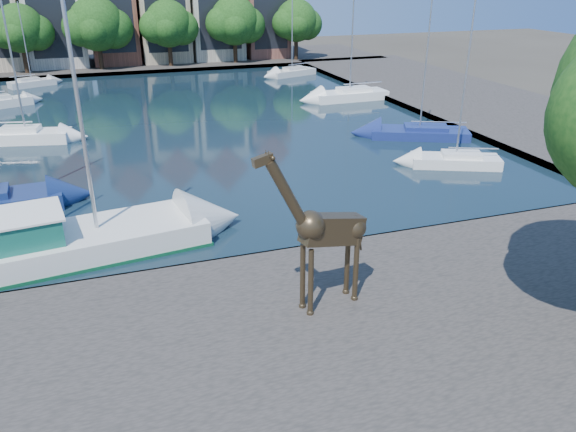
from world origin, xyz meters
name	(u,v)px	position (x,y,z in m)	size (l,w,h in m)	color
ground	(297,257)	(0.00, 0.00, 0.00)	(160.00, 160.00, 0.00)	#38332B
water_basin	(194,122)	(0.00, 24.00, 0.04)	(38.00, 50.00, 0.08)	black
near_quay	(373,349)	(0.00, -7.00, 0.25)	(50.00, 14.00, 0.50)	#433D3A
far_quay	(150,62)	(0.00, 56.00, 0.25)	(60.00, 16.00, 0.50)	#433D3A
right_quay	(464,98)	(25.00, 24.00, 0.25)	(14.00, 52.00, 0.50)	#433D3A
townhouse_west_inner	(53,5)	(-10.50, 55.99, 7.35)	(6.43, 9.18, 15.15)	beige
townhouse_east_end	(261,3)	(15.00, 55.99, 7.11)	(5.44, 9.18, 14.43)	brown
far_tree_west	(21,30)	(-13.91, 50.49, 5.08)	(6.76, 5.20, 7.36)	#332114
far_tree_mid_west	(98,26)	(-5.89, 50.49, 5.29)	(7.80, 6.00, 8.00)	#332114
far_tree_mid_east	(169,25)	(2.10, 50.49, 5.13)	(7.02, 5.40, 7.52)	#332114
far_tree_east	(235,22)	(10.11, 50.49, 5.24)	(7.54, 5.80, 7.84)	#332114
far_tree_far_east	(297,22)	(18.09, 50.49, 5.08)	(6.76, 5.20, 7.36)	#332114
giraffe_statue	(324,230)	(-0.69, -4.51, 3.32)	(4.01, 1.20, 5.74)	#3C2F1E
motorsailer	(53,241)	(-9.52, 2.85, 0.94)	(11.88, 4.92, 11.24)	silver
sailboat_left_c	(26,134)	(-12.00, 21.99, 0.68)	(6.03, 3.18, 10.43)	white
sailboat_left_d	(1,101)	(-15.00, 34.56, 0.65)	(5.25, 3.48, 9.18)	silver
sailboat_left_e	(32,82)	(-13.13, 44.00, 0.58)	(4.72, 3.29, 8.21)	silver
sailboat_right_a	(456,158)	(13.06, 7.86, 0.58)	(5.52, 3.78, 9.96)	white
sailboat_right_b	(419,131)	(14.37, 14.19, 0.56)	(7.17, 4.99, 10.47)	navy
sailboat_right_c	(350,93)	(15.00, 27.42, 0.68)	(6.94, 2.55, 11.15)	white
sailboat_right_d	(292,71)	(14.30, 41.49, 0.58)	(5.89, 3.68, 8.67)	silver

